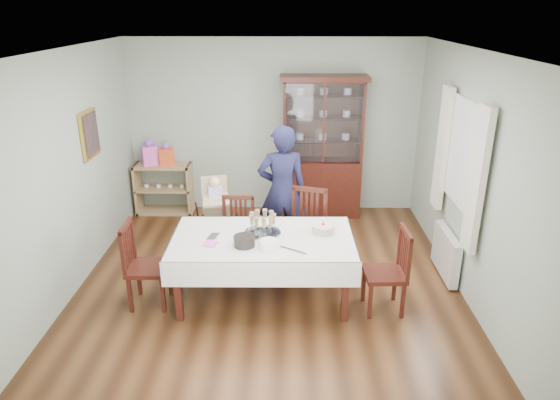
{
  "coord_description": "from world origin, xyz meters",
  "views": [
    {
      "loc": [
        0.21,
        -5.17,
        3.12
      ],
      "look_at": [
        0.13,
        0.2,
        1.03
      ],
      "focal_mm": 32.0,
      "sensor_mm": 36.0,
      "label": 1
    }
  ],
  "objects_px": {
    "chair_end_left": "(148,280)",
    "birthday_cake": "(323,229)",
    "woman": "(282,191)",
    "chair_far_left": "(238,250)",
    "gift_bag_orange": "(167,155)",
    "chair_end_right": "(385,286)",
    "dining_table": "(263,268)",
    "chair_far_right": "(305,248)",
    "high_chair": "(217,222)",
    "china_cabinet": "(322,146)",
    "champagne_tray": "(263,227)",
    "sideboard": "(164,189)",
    "gift_bag_pink": "(150,154)"
  },
  "relations": [
    {
      "from": "sideboard",
      "to": "chair_far_left",
      "type": "distance_m",
      "value": 2.31
    },
    {
      "from": "chair_end_right",
      "to": "high_chair",
      "type": "relative_size",
      "value": 0.91
    },
    {
      "from": "birthday_cake",
      "to": "chair_end_right",
      "type": "bearing_deg",
      "value": -25.09
    },
    {
      "from": "chair_end_left",
      "to": "gift_bag_pink",
      "type": "distance_m",
      "value": 2.79
    },
    {
      "from": "chair_end_left",
      "to": "high_chair",
      "type": "height_order",
      "value": "high_chair"
    },
    {
      "from": "sideboard",
      "to": "dining_table",
      "type": "bearing_deg",
      "value": -56.01
    },
    {
      "from": "chair_far_right",
      "to": "high_chair",
      "type": "height_order",
      "value": "high_chair"
    },
    {
      "from": "chair_far_right",
      "to": "chair_end_left",
      "type": "relative_size",
      "value": 1.08
    },
    {
      "from": "dining_table",
      "to": "chair_far_right",
      "type": "height_order",
      "value": "chair_far_right"
    },
    {
      "from": "chair_far_left",
      "to": "gift_bag_orange",
      "type": "distance_m",
      "value": 2.34
    },
    {
      "from": "dining_table",
      "to": "chair_far_right",
      "type": "relative_size",
      "value": 1.93
    },
    {
      "from": "dining_table",
      "to": "china_cabinet",
      "type": "distance_m",
      "value": 2.73
    },
    {
      "from": "sideboard",
      "to": "chair_end_left",
      "type": "distance_m",
      "value": 2.69
    },
    {
      "from": "chair_end_right",
      "to": "gift_bag_orange",
      "type": "distance_m",
      "value": 4.06
    },
    {
      "from": "birthday_cake",
      "to": "woman",
      "type": "bearing_deg",
      "value": 113.86
    },
    {
      "from": "high_chair",
      "to": "chair_end_right",
      "type": "bearing_deg",
      "value": -48.53
    },
    {
      "from": "china_cabinet",
      "to": "chair_end_left",
      "type": "bearing_deg",
      "value": -128.15
    },
    {
      "from": "woman",
      "to": "chair_end_right",
      "type": "bearing_deg",
      "value": 122.4
    },
    {
      "from": "high_chair",
      "to": "gift_bag_orange",
      "type": "bearing_deg",
      "value": 112.13
    },
    {
      "from": "china_cabinet",
      "to": "chair_far_right",
      "type": "relative_size",
      "value": 2.09
    },
    {
      "from": "woman",
      "to": "high_chair",
      "type": "height_order",
      "value": "woman"
    },
    {
      "from": "champagne_tray",
      "to": "chair_far_right",
      "type": "bearing_deg",
      "value": 48.05
    },
    {
      "from": "china_cabinet",
      "to": "chair_end_left",
      "type": "relative_size",
      "value": 2.25
    },
    {
      "from": "chair_far_left",
      "to": "chair_far_right",
      "type": "bearing_deg",
      "value": 1.06
    },
    {
      "from": "chair_far_right",
      "to": "dining_table",
      "type": "bearing_deg",
      "value": -110.23
    },
    {
      "from": "chair_far_left",
      "to": "gift_bag_pink",
      "type": "height_order",
      "value": "gift_bag_pink"
    },
    {
      "from": "woman",
      "to": "birthday_cake",
      "type": "relative_size",
      "value": 6.08
    },
    {
      "from": "high_chair",
      "to": "chair_far_left",
      "type": "bearing_deg",
      "value": -72.54
    },
    {
      "from": "chair_end_right",
      "to": "champagne_tray",
      "type": "distance_m",
      "value": 1.48
    },
    {
      "from": "champagne_tray",
      "to": "high_chair",
      "type": "bearing_deg",
      "value": 121.23
    },
    {
      "from": "dining_table",
      "to": "chair_far_left",
      "type": "distance_m",
      "value": 0.75
    },
    {
      "from": "china_cabinet",
      "to": "high_chair",
      "type": "distance_m",
      "value": 2.09
    },
    {
      "from": "chair_end_right",
      "to": "birthday_cake",
      "type": "relative_size",
      "value": 3.3
    },
    {
      "from": "chair_end_left",
      "to": "birthday_cake",
      "type": "height_order",
      "value": "chair_end_left"
    },
    {
      "from": "dining_table",
      "to": "gift_bag_orange",
      "type": "bearing_deg",
      "value": 122.72
    },
    {
      "from": "chair_far_left",
      "to": "chair_end_left",
      "type": "bearing_deg",
      "value": -137.34
    },
    {
      "from": "sideboard",
      "to": "gift_bag_orange",
      "type": "xyz_separation_m",
      "value": [
        0.09,
        -0.02,
        0.56
      ]
    },
    {
      "from": "sideboard",
      "to": "champagne_tray",
      "type": "relative_size",
      "value": 2.21
    },
    {
      "from": "sideboard",
      "to": "gift_bag_orange",
      "type": "distance_m",
      "value": 0.57
    },
    {
      "from": "china_cabinet",
      "to": "birthday_cake",
      "type": "xyz_separation_m",
      "value": [
        -0.13,
        -2.4,
        -0.31
      ]
    },
    {
      "from": "chair_far_right",
      "to": "high_chair",
      "type": "distance_m",
      "value": 1.3
    },
    {
      "from": "dining_table",
      "to": "champagne_tray",
      "type": "distance_m",
      "value": 0.46
    },
    {
      "from": "chair_far_left",
      "to": "chair_end_left",
      "type": "distance_m",
      "value": 1.21
    },
    {
      "from": "champagne_tray",
      "to": "gift_bag_pink",
      "type": "xyz_separation_m",
      "value": [
        -1.87,
        2.41,
        0.14
      ]
    },
    {
      "from": "chair_end_left",
      "to": "high_chair",
      "type": "xyz_separation_m",
      "value": [
        0.59,
        1.34,
        0.12
      ]
    },
    {
      "from": "chair_far_left",
      "to": "woman",
      "type": "bearing_deg",
      "value": 44.92
    },
    {
      "from": "chair_end_left",
      "to": "gift_bag_orange",
      "type": "height_order",
      "value": "gift_bag_orange"
    },
    {
      "from": "chair_end_left",
      "to": "chair_end_right",
      "type": "relative_size",
      "value": 1.02
    },
    {
      "from": "dining_table",
      "to": "champagne_tray",
      "type": "bearing_deg",
      "value": 92.95
    },
    {
      "from": "chair_end_right",
      "to": "birthday_cake",
      "type": "bearing_deg",
      "value": -118.14
    }
  ]
}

